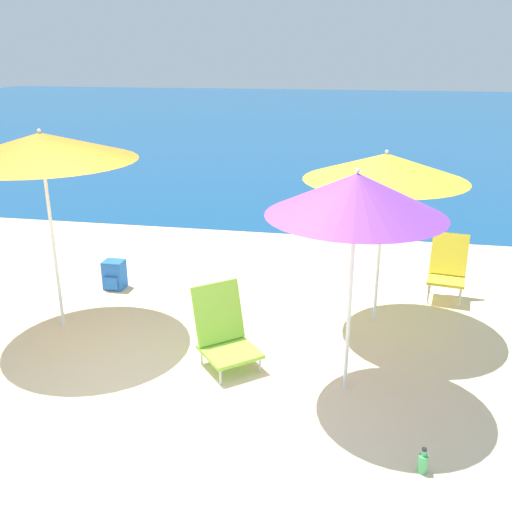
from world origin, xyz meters
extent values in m
plane|color=beige|center=(0.00, 0.00, 0.00)|extent=(60.00, 60.00, 0.00)
cube|color=navy|center=(0.00, 25.35, 0.00)|extent=(60.00, 40.00, 0.01)
cylinder|color=white|center=(1.87, 2.16, 0.85)|extent=(0.04, 0.04, 1.69)
cone|color=yellow|center=(1.87, 2.16, 1.84)|extent=(1.79, 1.79, 0.29)
sphere|color=white|center=(1.87, 2.16, 2.00)|extent=(0.04, 0.04, 0.04)
cylinder|color=white|center=(-1.68, 1.36, 0.96)|extent=(0.04, 0.04, 1.93)
cone|color=orange|center=(-1.68, 1.36, 2.07)|extent=(1.99, 1.99, 0.29)
sphere|color=white|center=(-1.68, 1.36, 2.24)|extent=(0.04, 0.04, 0.04)
cylinder|color=white|center=(1.59, 0.66, 0.85)|extent=(0.04, 0.04, 1.69)
cone|color=purple|center=(1.59, 0.66, 1.87)|extent=(1.55, 1.55, 0.37)
sphere|color=white|center=(1.59, 0.66, 2.08)|extent=(0.04, 0.04, 0.04)
cylinder|color=silver|center=(0.42, 0.50, 0.08)|extent=(0.02, 0.02, 0.16)
cylinder|color=silver|center=(0.75, 0.78, 0.08)|extent=(0.02, 0.02, 0.16)
cylinder|color=silver|center=(0.13, 0.84, 0.08)|extent=(0.02, 0.02, 0.16)
cylinder|color=silver|center=(0.46, 1.12, 0.08)|extent=(0.02, 0.02, 0.16)
cube|color=#8ECC3D|center=(0.44, 0.81, 0.18)|extent=(0.73, 0.73, 0.04)
cube|color=#8ECC3D|center=(0.27, 1.01, 0.51)|extent=(0.52, 0.48, 0.60)
cylinder|color=silver|center=(2.53, 2.80, 0.13)|extent=(0.02, 0.02, 0.26)
cylinder|color=silver|center=(2.91, 2.73, 0.13)|extent=(0.02, 0.02, 0.26)
cylinder|color=silver|center=(2.59, 3.14, 0.13)|extent=(0.02, 0.02, 0.26)
cylinder|color=silver|center=(2.97, 3.08, 0.13)|extent=(0.02, 0.02, 0.26)
cube|color=yellow|center=(2.75, 2.94, 0.28)|extent=(0.51, 0.48, 0.04)
cube|color=yellow|center=(2.78, 3.14, 0.56)|extent=(0.48, 0.27, 0.52)
cube|color=blue|center=(-1.55, 2.53, 0.19)|extent=(0.27, 0.23, 0.39)
cube|color=blue|center=(-1.55, 2.40, 0.12)|extent=(0.19, 0.03, 0.17)
cylinder|color=#4CB266|center=(2.21, -0.39, 0.07)|extent=(0.08, 0.08, 0.15)
cylinder|color=#4CB266|center=(2.21, -0.39, 0.17)|extent=(0.03, 0.03, 0.05)
cylinder|color=black|center=(2.21, -0.39, 0.20)|extent=(0.04, 0.04, 0.02)
camera|label=1|loc=(1.63, -4.08, 3.01)|focal=40.00mm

